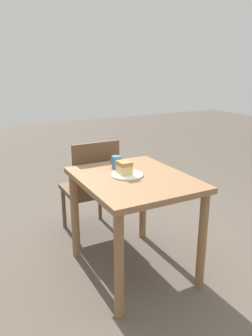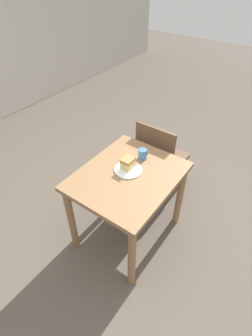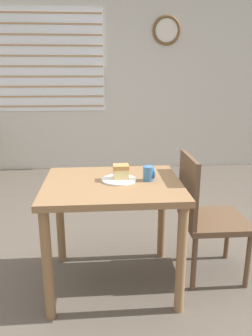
% 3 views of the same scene
% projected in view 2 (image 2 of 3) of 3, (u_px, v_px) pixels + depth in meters
% --- Properties ---
extents(ground_plane, '(14.00, 14.00, 0.00)m').
position_uv_depth(ground_plane, '(134.00, 240.00, 2.47)').
color(ground_plane, brown).
extents(dining_table_near, '(0.88, 0.73, 0.74)m').
position_uv_depth(dining_table_near, '(128.00, 186.00, 2.15)').
color(dining_table_near, olive).
rests_on(dining_table_near, ground_plane).
extents(chair_near_window, '(0.43, 0.43, 0.89)m').
position_uv_depth(chair_near_window, '(159.00, 157.00, 2.66)').
color(chair_near_window, brown).
rests_on(chair_near_window, ground_plane).
extents(plate, '(0.23, 0.23, 0.01)m').
position_uv_depth(plate, '(128.00, 170.00, 2.10)').
color(plate, white).
rests_on(plate, dining_table_near).
extents(cake_slice, '(0.10, 0.09, 0.09)m').
position_uv_depth(cake_slice, '(128.00, 163.00, 2.09)').
color(cake_slice, '#E0C67F').
rests_on(cake_slice, plate).
extents(coffee_mug, '(0.08, 0.07, 0.09)m').
position_uv_depth(coffee_mug, '(143.00, 154.00, 2.19)').
color(coffee_mug, teal).
rests_on(coffee_mug, dining_table_near).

